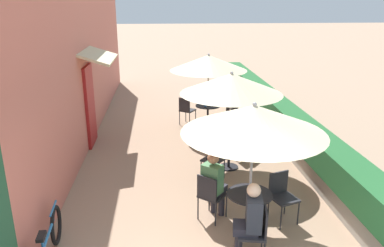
{
  "coord_description": "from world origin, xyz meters",
  "views": [
    {
      "loc": [
        -0.54,
        -3.1,
        3.67
      ],
      "look_at": [
        0.15,
        4.95,
        1.0
      ],
      "focal_mm": 35.0,
      "sensor_mm": 36.0,
      "label": 1
    }
  ],
  "objects_px": {
    "patio_table_mid": "(229,147)",
    "cafe_chair_far_left": "(186,109)",
    "seated_patron_near_right": "(250,219)",
    "coffee_cup_near": "(258,194)",
    "patio_umbrella_mid": "(231,84)",
    "coffee_cup_far": "(205,105)",
    "patio_table_near": "(249,205)",
    "patio_umbrella_near": "(254,119)",
    "cafe_chair_far_right": "(230,114)",
    "patio_umbrella_far": "(208,63)",
    "cafe_chair_near_back": "(282,193)",
    "patio_table_far": "(208,112)",
    "cafe_chair_near_right": "(257,229)",
    "cafe_chair_mid_right": "(241,137)",
    "cafe_chair_mid_left": "(216,158)",
    "cafe_chair_near_left": "(210,194)",
    "seated_patron_near_left": "(214,182)",
    "bicycle_leaning": "(49,246)",
    "coffee_cup_mid": "(234,139)"
  },
  "relations": [
    {
      "from": "patio_table_mid",
      "to": "cafe_chair_far_left",
      "type": "relative_size",
      "value": 0.84
    },
    {
      "from": "seated_patron_near_right",
      "to": "coffee_cup_near",
      "type": "bearing_deg",
      "value": -14.74
    },
    {
      "from": "patio_umbrella_mid",
      "to": "coffee_cup_far",
      "type": "relative_size",
      "value": 24.82
    },
    {
      "from": "patio_table_near",
      "to": "patio_umbrella_near",
      "type": "xyz_separation_m",
      "value": [
        0.0,
        0.0,
        1.47
      ]
    },
    {
      "from": "cafe_chair_far_right",
      "to": "patio_umbrella_far",
      "type": "bearing_deg",
      "value": 6.18
    },
    {
      "from": "cafe_chair_near_back",
      "to": "patio_table_far",
      "type": "bearing_deg",
      "value": -102.31
    },
    {
      "from": "patio_table_far",
      "to": "cafe_chair_near_right",
      "type": "bearing_deg",
      "value": -90.47
    },
    {
      "from": "cafe_chair_near_back",
      "to": "cafe_chair_mid_right",
      "type": "xyz_separation_m",
      "value": [
        -0.12,
        2.8,
        0.0
      ]
    },
    {
      "from": "cafe_chair_near_back",
      "to": "cafe_chair_mid_left",
      "type": "bearing_deg",
      "value": -80.31
    },
    {
      "from": "patio_table_mid",
      "to": "cafe_chair_far_right",
      "type": "bearing_deg",
      "value": 78.89
    },
    {
      "from": "seated_patron_near_right",
      "to": "cafe_chair_near_back",
      "type": "bearing_deg",
      "value": -28.41
    },
    {
      "from": "cafe_chair_mid_right",
      "to": "cafe_chair_near_right",
      "type": "bearing_deg",
      "value": 30.89
    },
    {
      "from": "cafe_chair_near_left",
      "to": "patio_table_far",
      "type": "distance_m",
      "value": 4.97
    },
    {
      "from": "patio_umbrella_near",
      "to": "seated_patron_near_left",
      "type": "height_order",
      "value": "patio_umbrella_near"
    },
    {
      "from": "seated_patron_near_left",
      "to": "coffee_cup_near",
      "type": "xyz_separation_m",
      "value": [
        0.63,
        -0.59,
        0.07
      ]
    },
    {
      "from": "bicycle_leaning",
      "to": "seated_patron_near_left",
      "type": "bearing_deg",
      "value": 18.52
    },
    {
      "from": "coffee_cup_mid",
      "to": "cafe_chair_far_right",
      "type": "distance_m",
      "value": 2.64
    },
    {
      "from": "seated_patron_near_left",
      "to": "cafe_chair_mid_left",
      "type": "height_order",
      "value": "seated_patron_near_left"
    },
    {
      "from": "cafe_chair_near_left",
      "to": "cafe_chair_mid_left",
      "type": "height_order",
      "value": "same"
    },
    {
      "from": "cafe_chair_near_back",
      "to": "cafe_chair_near_left",
      "type": "bearing_deg",
      "value": -23.82
    },
    {
      "from": "seated_patron_near_left",
      "to": "cafe_chair_far_left",
      "type": "distance_m",
      "value": 5.21
    },
    {
      "from": "patio_table_far",
      "to": "patio_umbrella_mid",
      "type": "bearing_deg",
      "value": -87.35
    },
    {
      "from": "patio_table_far",
      "to": "cafe_chair_mid_left",
      "type": "bearing_deg",
      "value": -94.32
    },
    {
      "from": "patio_table_mid",
      "to": "cafe_chair_far_left",
      "type": "height_order",
      "value": "cafe_chair_far_left"
    },
    {
      "from": "patio_umbrella_near",
      "to": "cafe_chair_near_back",
      "type": "height_order",
      "value": "patio_umbrella_near"
    },
    {
      "from": "bicycle_leaning",
      "to": "seated_patron_near_right",
      "type": "bearing_deg",
      "value": -6.48
    },
    {
      "from": "patio_umbrella_near",
      "to": "coffee_cup_far",
      "type": "height_order",
      "value": "patio_umbrella_near"
    },
    {
      "from": "cafe_chair_near_left",
      "to": "cafe_chair_near_back",
      "type": "height_order",
      "value": "same"
    },
    {
      "from": "cafe_chair_near_left",
      "to": "coffee_cup_far",
      "type": "bearing_deg",
      "value": 124.61
    },
    {
      "from": "patio_umbrella_near",
      "to": "patio_umbrella_far",
      "type": "bearing_deg",
      "value": 90.03
    },
    {
      "from": "coffee_cup_far",
      "to": "bicycle_leaning",
      "type": "xyz_separation_m",
      "value": [
        -2.94,
        -5.77,
        -0.43
      ]
    },
    {
      "from": "patio_umbrella_mid",
      "to": "patio_table_far",
      "type": "relative_size",
      "value": 3.05
    },
    {
      "from": "patio_umbrella_mid",
      "to": "cafe_chair_near_back",
      "type": "bearing_deg",
      "value": -76.91
    },
    {
      "from": "patio_table_far",
      "to": "seated_patron_near_left",
      "type": "bearing_deg",
      "value": -96.03
    },
    {
      "from": "patio_umbrella_far",
      "to": "cafe_chair_far_right",
      "type": "relative_size",
      "value": 2.57
    },
    {
      "from": "coffee_cup_mid",
      "to": "patio_table_far",
      "type": "distance_m",
      "value": 2.97
    },
    {
      "from": "seated_patron_near_left",
      "to": "cafe_chair_mid_right",
      "type": "distance_m",
      "value": 2.82
    },
    {
      "from": "cafe_chair_far_right",
      "to": "coffee_cup_far",
      "type": "relative_size",
      "value": 9.67
    },
    {
      "from": "cafe_chair_far_left",
      "to": "cafe_chair_far_right",
      "type": "bearing_deg",
      "value": 6.18
    },
    {
      "from": "seated_patron_near_left",
      "to": "cafe_chair_far_right",
      "type": "relative_size",
      "value": 1.44
    },
    {
      "from": "cafe_chair_near_right",
      "to": "cafe_chair_far_right",
      "type": "xyz_separation_m",
      "value": [
        0.67,
        5.69,
        0.0
      ]
    },
    {
      "from": "coffee_cup_near",
      "to": "cafe_chair_mid_left",
      "type": "relative_size",
      "value": 0.1
    },
    {
      "from": "seated_patron_near_left",
      "to": "cafe_chair_far_left",
      "type": "height_order",
      "value": "seated_patron_near_left"
    },
    {
      "from": "cafe_chair_far_right",
      "to": "coffee_cup_mid",
      "type": "bearing_deg",
      "value": 116.92
    },
    {
      "from": "cafe_chair_far_right",
      "to": "bicycle_leaning",
      "type": "xyz_separation_m",
      "value": [
        -3.66,
        -5.55,
        -0.19
      ]
    },
    {
      "from": "cafe_chair_mid_right",
      "to": "coffee_cup_mid",
      "type": "relative_size",
      "value": 9.67
    },
    {
      "from": "cafe_chair_mid_left",
      "to": "cafe_chair_mid_right",
      "type": "xyz_separation_m",
      "value": [
        0.78,
        1.19,
        0.0
      ]
    },
    {
      "from": "seated_patron_near_right",
      "to": "patio_table_far",
      "type": "bearing_deg",
      "value": 8.89
    },
    {
      "from": "cafe_chair_mid_left",
      "to": "cafe_chair_far_right",
      "type": "relative_size",
      "value": 1.0
    },
    {
      "from": "seated_patron_near_left",
      "to": "seated_patron_near_right",
      "type": "distance_m",
      "value": 1.23
    }
  ]
}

